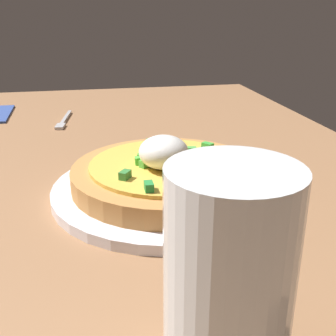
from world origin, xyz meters
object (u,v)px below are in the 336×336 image
at_px(plate, 168,189).
at_px(fork, 64,121).
at_px(cup_near, 228,294).
at_px(pizza, 168,173).

height_order(plate, fork, plate).
relative_size(plate, fork, 2.09).
height_order(plate, cup_near, cup_near).
xyz_separation_m(pizza, fork, (0.33, 0.12, -0.02)).
distance_m(cup_near, fork, 0.59).
xyz_separation_m(plate, pizza, (-0.00, 0.00, 0.02)).
bearing_deg(pizza, cup_near, 176.27).
bearing_deg(cup_near, fork, 10.40).
xyz_separation_m(plate, fork, (0.33, 0.12, -0.00)).
relative_size(pizza, fork, 1.73).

